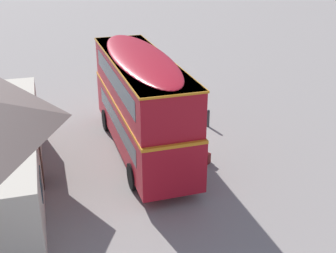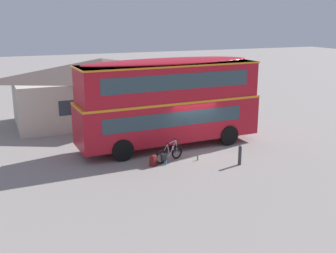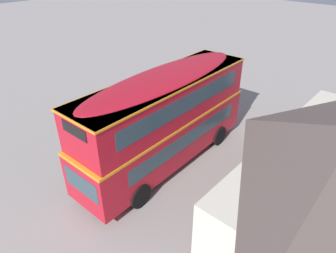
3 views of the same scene
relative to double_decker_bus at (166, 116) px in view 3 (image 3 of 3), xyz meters
The scene contains 7 objects.
ground_plane 2.97m from the double_decker_bus, 44.97° to the right, with size 120.00×120.00×0.00m, color gray.
double_decker_bus is the anchor object (origin of this frame).
touring_bicycle 3.37m from the double_decker_bus, 112.94° to the right, with size 1.65×0.83×1.04m.
backpack_on_ground 3.95m from the double_decker_bus, 125.91° to the right, with size 0.42×0.42×0.54m.
water_bottle_green_metal 3.72m from the double_decker_bus, 80.96° to the right, with size 0.07×0.07×0.22m.
water_bottle_blue_sports 3.89m from the double_decker_bus, 115.28° to the right, with size 0.07×0.07×0.25m.
kerb_bollard 4.97m from the double_decker_bus, 63.29° to the right, with size 0.16×0.16×0.97m.
Camera 3 is at (7.97, 9.47, 9.43)m, focal length 31.74 mm.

